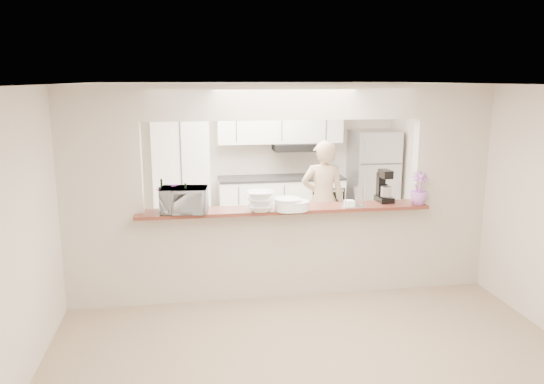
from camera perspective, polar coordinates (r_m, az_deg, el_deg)
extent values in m
plane|color=tan|center=(6.56, 1.24, -10.87)|extent=(6.00, 6.00, 0.00)
cube|color=silver|center=(7.98, -0.78, -6.55)|extent=(5.00, 2.90, 0.01)
cube|color=beige|center=(6.15, -17.84, -0.76)|extent=(0.90, 0.15, 2.50)
cube|color=beige|center=(6.85, 18.42, 0.46)|extent=(0.90, 0.15, 2.50)
cube|color=beige|center=(6.04, 1.34, 9.65)|extent=(3.20, 0.15, 0.40)
cube|color=beige|center=(6.37, 1.27, -6.51)|extent=(3.20, 0.15, 1.05)
cube|color=brown|center=(6.17, 1.37, -1.86)|extent=(3.40, 0.38, 0.04)
cube|color=white|center=(8.77, -9.69, 2.01)|extent=(0.90, 0.60, 2.10)
cube|color=white|center=(9.02, 0.98, -1.42)|extent=(2.10, 0.60, 0.90)
cube|color=#2F2F32|center=(8.93, 0.99, 1.51)|extent=(2.10, 0.62, 0.04)
cube|color=white|center=(8.92, 0.87, 7.70)|extent=(2.10, 0.35, 0.75)
cube|color=black|center=(8.91, 2.56, 4.87)|extent=(0.75, 0.45, 0.12)
cube|color=black|center=(8.88, 6.09, -1.37)|extent=(0.55, 0.02, 0.55)
cube|color=#BAB9BF|center=(9.30, 10.79, 1.30)|extent=(0.75, 0.70, 1.70)
imported|color=#E579D1|center=(6.13, -10.83, -0.40)|extent=(0.37, 0.34, 0.33)
cylinder|color=black|center=(5.94, -9.24, -1.10)|extent=(0.07, 0.07, 0.25)
cylinder|color=black|center=(5.90, -9.30, 0.52)|extent=(0.02, 0.02, 0.09)
cylinder|color=black|center=(6.16, -11.74, -0.67)|extent=(0.07, 0.07, 0.27)
cylinder|color=black|center=(6.12, -11.81, 0.96)|extent=(0.02, 0.02, 0.09)
imported|color=#B5B5BA|center=(5.98, -9.42, -0.87)|extent=(0.55, 0.40, 0.28)
imported|color=white|center=(5.98, -1.24, -1.01)|extent=(0.32, 0.32, 0.22)
cylinder|color=white|center=(6.02, 1.70, -1.38)|extent=(0.30, 0.30, 0.13)
cylinder|color=white|center=(6.00, 1.70, -0.73)|extent=(0.31, 0.31, 0.01)
cylinder|color=white|center=(6.04, 2.55, -1.50)|extent=(0.29, 0.29, 0.10)
cylinder|color=white|center=(6.03, 2.56, -1.01)|extent=(0.30, 0.30, 0.01)
cylinder|color=maroon|center=(6.21, 3.16, -1.26)|extent=(0.14, 0.14, 0.07)
cylinder|color=tan|center=(6.18, 1.80, -1.30)|extent=(0.15, 0.15, 0.07)
cube|color=silver|center=(6.26, 8.76, -1.52)|extent=(0.26, 0.15, 0.02)
cube|color=white|center=(6.25, 8.77, -1.17)|extent=(0.11, 0.11, 0.06)
cube|color=black|center=(6.59, 11.97, -0.75)|extent=(0.18, 0.27, 0.07)
cube|color=black|center=(6.64, 11.72, 0.89)|extent=(0.11, 0.10, 0.28)
cube|color=black|center=(6.52, 12.12, 1.92)|extent=(0.12, 0.23, 0.09)
cylinder|color=#B7B7BC|center=(6.52, 12.19, 0.07)|extent=(0.13, 0.13, 0.12)
imported|color=#C96FCF|center=(6.51, 15.53, 0.39)|extent=(0.25, 0.25, 0.39)
imported|color=tan|center=(7.61, 5.49, -0.91)|extent=(0.66, 0.48, 1.70)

